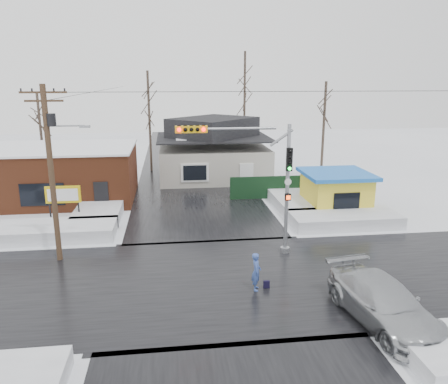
{
  "coord_description": "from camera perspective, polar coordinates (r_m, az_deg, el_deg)",
  "views": [
    {
      "loc": [
        -2.11,
        -18.72,
        9.24
      ],
      "look_at": [
        0.89,
        5.02,
        3.0
      ],
      "focal_mm": 35.0,
      "sensor_mm": 36.0,
      "label": 1
    }
  ],
  "objects": [
    {
      "name": "snowbank_nside_e",
      "position": [
        33.24,
        8.98,
        -0.99
      ],
      "size": [
        3.0,
        8.0,
        0.8
      ],
      "primitive_type": "cube",
      "color": "white",
      "rests_on": "ground"
    },
    {
      "name": "snowbank_ne",
      "position": [
        29.38,
        15.42,
        -3.44
      ],
      "size": [
        7.0,
        3.0,
        0.8
      ],
      "primitive_type": "cube",
      "color": "white",
      "rests_on": "ground"
    },
    {
      "name": "snowbank_nw",
      "position": [
        28.05,
        -21.09,
        -4.77
      ],
      "size": [
        7.0,
        3.0,
        0.8
      ],
      "primitive_type": "cube",
      "color": "white",
      "rests_on": "ground"
    },
    {
      "name": "ground",
      "position": [
        20.98,
        -0.71,
        -11.52
      ],
      "size": [
        120.0,
        120.0,
        0.0
      ],
      "primitive_type": "plane",
      "color": "white",
      "rests_on": "ground"
    },
    {
      "name": "shopping_bag",
      "position": [
        20.31,
        5.57,
        -11.97
      ],
      "size": [
        0.29,
        0.14,
        0.35
      ],
      "primitive_type": "cube",
      "rotation": [
        0.0,
        0.0,
        -0.07
      ],
      "color": "black",
      "rests_on": "ground"
    },
    {
      "name": "brick_building",
      "position": [
        36.54,
        -21.15,
        2.32
      ],
      "size": [
        12.2,
        8.2,
        4.12
      ],
      "color": "brown",
      "rests_on": "ground"
    },
    {
      "name": "car",
      "position": [
        18.47,
        20.05,
        -13.41
      ],
      "size": [
        3.15,
        6.03,
        1.67
      ],
      "primitive_type": "imported",
      "rotation": [
        0.0,
        0.0,
        0.15
      ],
      "color": "#ACAFB4",
      "rests_on": "ground"
    },
    {
      "name": "pedestrian",
      "position": [
        19.84,
        4.24,
        -10.37
      ],
      "size": [
        0.54,
        0.71,
        1.75
      ],
      "primitive_type": "imported",
      "rotation": [
        0.0,
        0.0,
        1.37
      ],
      "color": "#3A55A2",
      "rests_on": "ground"
    },
    {
      "name": "tree_far_left",
      "position": [
        44.78,
        -9.87,
        12.76
      ],
      "size": [
        3.0,
        3.0,
        10.0
      ],
      "color": "#332821",
      "rests_on": "ground"
    },
    {
      "name": "utility_pole",
      "position": [
        23.34,
        -21.56,
        3.4
      ],
      "size": [
        3.15,
        0.44,
        9.0
      ],
      "color": "#382619",
      "rests_on": "ground"
    },
    {
      "name": "traffic_signal",
      "position": [
        22.65,
        4.53,
        2.59
      ],
      "size": [
        6.05,
        0.68,
        7.0
      ],
      "color": "gray",
      "rests_on": "ground"
    },
    {
      "name": "kiosk",
      "position": [
        31.93,
        14.36,
        0.05
      ],
      "size": [
        4.6,
        4.6,
        2.88
      ],
      "color": "yellow",
      "rests_on": "ground"
    },
    {
      "name": "house",
      "position": [
        41.45,
        -1.42,
        5.42
      ],
      "size": [
        10.4,
        8.4,
        5.76
      ],
      "color": "beige",
      "rests_on": "ground"
    },
    {
      "name": "marquee_sign",
      "position": [
        29.95,
        -20.27,
        -0.45
      ],
      "size": [
        2.2,
        0.21,
        2.55
      ],
      "color": "black",
      "rests_on": "ground"
    },
    {
      "name": "road_ew",
      "position": [
        20.98,
        -0.71,
        -11.49
      ],
      "size": [
        120.0,
        10.0,
        0.02
      ],
      "primitive_type": "cube",
      "color": "black",
      "rests_on": "ground"
    },
    {
      "name": "tree_far_west",
      "position": [
        44.44,
        -23.06,
        9.76
      ],
      "size": [
        3.0,
        3.0,
        8.0
      ],
      "color": "#332821",
      "rests_on": "ground"
    },
    {
      "name": "road_ns",
      "position": [
        20.98,
        -0.71,
        -11.49
      ],
      "size": [
        10.0,
        120.0,
        0.02
      ],
      "primitive_type": "cube",
      "color": "black",
      "rests_on": "ground"
    },
    {
      "name": "tree_far_right",
      "position": [
        41.26,
        13.06,
        11.35
      ],
      "size": [
        3.0,
        3.0,
        9.0
      ],
      "color": "#332821",
      "rests_on": "ground"
    },
    {
      "name": "tree_far_mid",
      "position": [
        47.42,
        2.74,
        14.96
      ],
      "size": [
        3.0,
        3.0,
        12.0
      ],
      "color": "#332821",
      "rests_on": "ground"
    },
    {
      "name": "snowbank_nside_w",
      "position": [
        32.34,
        -15.62,
        -1.81
      ],
      "size": [
        3.0,
        8.0,
        0.8
      ],
      "primitive_type": "cube",
      "color": "white",
      "rests_on": "ground"
    },
    {
      "name": "fence",
      "position": [
        34.84,
        7.32,
        0.65
      ],
      "size": [
        8.0,
        0.12,
        1.8
      ],
      "primitive_type": "cube",
      "color": "black",
      "rests_on": "ground"
    }
  ]
}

